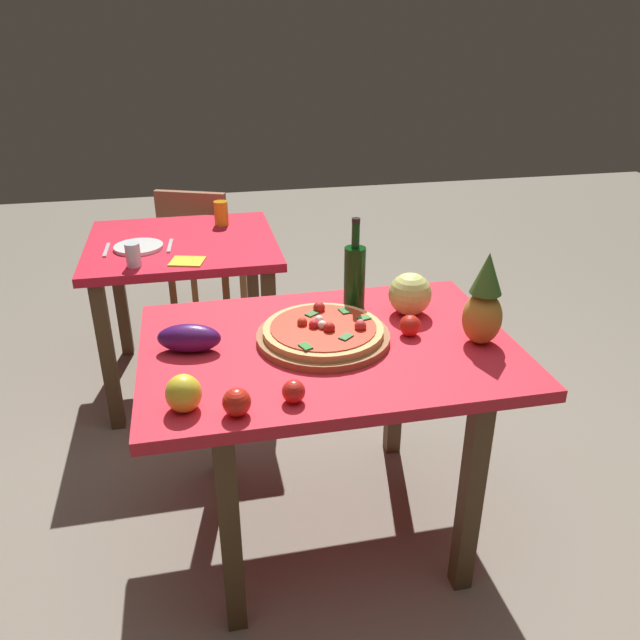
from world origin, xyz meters
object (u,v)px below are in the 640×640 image
(napkin_folded, at_px, (187,261))
(pineapple_left, at_px, (484,304))
(fork_utensil, at_px, (107,250))
(dinner_plate, at_px, (139,247))
(melon, at_px, (410,294))
(drinking_glass_juice, at_px, (221,213))
(background_table, at_px, (184,264))
(tomato_at_corner, at_px, (410,325))
(display_table, at_px, (328,369))
(eggplant, at_px, (189,338))
(knife_utensil, at_px, (170,246))
(bell_pepper, at_px, (184,393))
(dining_chair, at_px, (201,250))
(tomato_beside_pepper, at_px, (237,402))
(drinking_glass_water, at_px, (133,255))
(wine_bottle, at_px, (355,275))
(tomato_near_board, at_px, (294,391))
(pizza, at_px, (324,329))
(tomato_by_bottle, at_px, (417,284))
(pizza_board, at_px, (323,337))

(napkin_folded, bearing_deg, pineapple_left, -46.21)
(fork_utensil, bearing_deg, dinner_plate, 1.01)
(melon, distance_m, drinking_glass_juice, 1.34)
(background_table, bearing_deg, tomato_at_corner, -57.73)
(napkin_folded, bearing_deg, display_table, -63.26)
(background_table, xyz_separation_m, tomato_at_corner, (0.73, -1.15, 0.16))
(eggplant, relative_size, knife_utensil, 1.11)
(bell_pepper, relative_size, eggplant, 0.53)
(tomato_at_corner, distance_m, fork_utensil, 1.51)
(dining_chair, height_order, dinner_plate, dining_chair)
(pineapple_left, xyz_separation_m, napkin_folded, (-0.91, 0.95, -0.13))
(dining_chair, height_order, drinking_glass_juice, drinking_glass_juice)
(knife_utensil, bearing_deg, tomato_beside_pepper, -78.49)
(bell_pepper, bearing_deg, dining_chair, 87.15)
(fork_utensil, bearing_deg, drinking_glass_water, -58.46)
(wine_bottle, bearing_deg, bell_pepper, -138.36)
(drinking_glass_juice, relative_size, fork_utensil, 0.67)
(wine_bottle, bearing_deg, drinking_glass_water, 143.45)
(eggplant, relative_size, tomato_near_board, 3.09)
(melon, distance_m, tomato_near_board, 0.69)
(drinking_glass_water, height_order, dinner_plate, drinking_glass_water)
(pizza, bearing_deg, tomato_at_corner, -4.22)
(tomato_at_corner, bearing_deg, napkin_folded, 129.62)
(pineapple_left, xyz_separation_m, tomato_near_board, (-0.65, -0.22, -0.11))
(eggplant, height_order, tomato_by_bottle, eggplant)
(background_table, xyz_separation_m, pineapple_left, (0.93, -1.25, 0.26))
(display_table, distance_m, drinking_glass_water, 1.08)
(tomato_near_board, height_order, drinking_glass_water, drinking_glass_water)
(tomato_near_board, relative_size, drinking_glass_water, 0.64)
(background_table, relative_size, napkin_folded, 6.25)
(drinking_glass_water, bearing_deg, pizza, -52.27)
(background_table, distance_m, fork_utensil, 0.36)
(tomato_by_bottle, height_order, fork_utensil, tomato_by_bottle)
(wine_bottle, bearing_deg, dining_chair, 108.28)
(pineapple_left, height_order, melon, pineapple_left)
(tomato_at_corner, distance_m, napkin_folded, 1.11)
(melon, bearing_deg, dinner_plate, 136.71)
(dinner_plate, relative_size, knife_utensil, 1.22)
(pineapple_left, distance_m, napkin_folded, 1.32)
(drinking_glass_juice, bearing_deg, pizza_board, -80.10)
(knife_utensil, bearing_deg, display_table, -60.64)
(drinking_glass_juice, height_order, dinner_plate, drinking_glass_juice)
(eggplant, bearing_deg, drinking_glass_water, 104.70)
(tomato_near_board, distance_m, tomato_by_bottle, 0.88)
(display_table, xyz_separation_m, tomato_by_bottle, (0.43, 0.34, 0.13))
(pineapple_left, bearing_deg, drinking_glass_water, 140.08)
(pizza, xyz_separation_m, dinner_plate, (-0.63, 1.05, -0.03))
(bell_pepper, xyz_separation_m, fork_utensil, (-0.32, 1.37, -0.04))
(tomato_near_board, xyz_separation_m, drinking_glass_juice, (-0.08, 1.68, 0.03))
(background_table, height_order, drinking_glass_water, drinking_glass_water)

